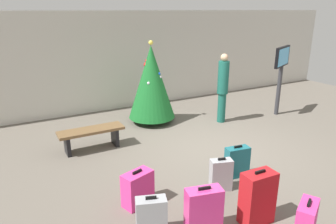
{
  "coord_description": "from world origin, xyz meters",
  "views": [
    {
      "loc": [
        -3.96,
        -5.05,
        2.97
      ],
      "look_at": [
        -0.94,
        0.46,
        0.9
      ],
      "focal_mm": 33.41,
      "sensor_mm": 36.0,
      "label": 1
    }
  ],
  "objects": [
    {
      "name": "suitcase_2",
      "position": [
        -1.76,
        -2.07,
        0.33
      ],
      "size": [
        0.54,
        0.34,
        0.7
      ],
      "color": "#E5388C",
      "rests_on": "ground_plane"
    },
    {
      "name": "suitcase_7",
      "position": [
        -0.35,
        -1.11,
        0.29
      ],
      "size": [
        0.47,
        0.26,
        0.62
      ],
      "color": "#19606B",
      "rests_on": "ground_plane"
    },
    {
      "name": "waiting_bench",
      "position": [
        -2.38,
        1.34,
        0.36
      ],
      "size": [
        1.42,
        0.44,
        0.48
      ],
      "color": "brown",
      "rests_on": "ground_plane"
    },
    {
      "name": "ground_plane",
      "position": [
        0.0,
        0.0,
        0.0
      ],
      "size": [
        16.0,
        16.0,
        0.0
      ],
      "primitive_type": "plane",
      "color": "#665E54"
    },
    {
      "name": "suitcase_3",
      "position": [
        -2.43,
        -1.8,
        0.28
      ],
      "size": [
        0.46,
        0.34,
        0.6
      ],
      "color": "#9EA0A5",
      "rests_on": "ground_plane"
    },
    {
      "name": "suitcase_0",
      "position": [
        -0.89,
        -1.34,
        0.28
      ],
      "size": [
        0.41,
        0.29,
        0.6
      ],
      "color": "#9EA0A5",
      "rests_on": "ground_plane"
    },
    {
      "name": "holiday_tree",
      "position": [
        -0.43,
        2.32,
        1.13
      ],
      "size": [
        1.26,
        1.26,
        2.22
      ],
      "color": "#4C3319",
      "rests_on": "ground_plane"
    },
    {
      "name": "suitcase_5",
      "position": [
        -2.31,
        -1.05,
        0.28
      ],
      "size": [
        0.54,
        0.4,
        0.6
      ],
      "color": "#E5388C",
      "rests_on": "ground_plane"
    },
    {
      "name": "traveller_0",
      "position": [
        1.26,
        1.41,
        1.01
      ],
      "size": [
        0.32,
        0.32,
        1.88
      ],
      "color": "#19594C",
      "rests_on": "ground_plane"
    },
    {
      "name": "back_wall",
      "position": [
        0.0,
        4.04,
        1.47
      ],
      "size": [
        16.0,
        0.2,
        2.94
      ],
      "primitive_type": "cube",
      "color": "beige",
      "rests_on": "ground_plane"
    },
    {
      "name": "suitcase_1",
      "position": [
        -0.97,
        -2.28,
        0.4
      ],
      "size": [
        0.49,
        0.29,
        0.84
      ],
      "color": "#B2191E",
      "rests_on": "ground_plane"
    },
    {
      "name": "flight_info_kiosk",
      "position": [
        3.11,
        1.14,
        1.43
      ],
      "size": [
        0.97,
        0.52,
        1.99
      ],
      "color": "#333338",
      "rests_on": "ground_plane"
    }
  ]
}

